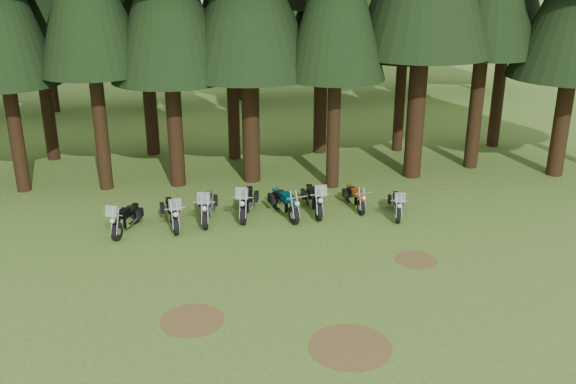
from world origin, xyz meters
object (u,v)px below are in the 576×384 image
object	(u,v)px
motorcycle_5	(314,200)
motorcycle_7	(397,205)
motorcycle_1	(172,214)
motorcycle_4	(285,204)
motorcycle_3	(247,203)
motorcycle_0	(126,219)
motorcycle_2	(207,207)
motorcycle_6	(355,198)

from	to	relation	value
motorcycle_5	motorcycle_7	size ratio (longest dim) A/B	1.17
motorcycle_1	motorcycle_5	world-z (taller)	motorcycle_5
motorcycle_4	motorcycle_1	bearing A→B (deg)	169.80
motorcycle_3	motorcycle_1	bearing A→B (deg)	-154.82
motorcycle_0	motorcycle_2	world-z (taller)	motorcycle_2
motorcycle_6	motorcycle_7	distance (m)	1.74
motorcycle_4	motorcycle_5	size ratio (longest dim) A/B	0.98
motorcycle_5	motorcycle_2	bearing A→B (deg)	-179.09
motorcycle_5	motorcycle_6	xyz separation A→B (m)	(1.71, 0.16, -0.09)
motorcycle_0	motorcycle_4	bearing A→B (deg)	25.27
motorcycle_0	motorcycle_6	xyz separation A→B (m)	(8.87, 0.80, -0.05)
motorcycle_7	motorcycle_2	bearing A→B (deg)	-171.94
motorcycle_1	motorcycle_5	distance (m)	5.51
motorcycle_2	motorcycle_5	bearing A→B (deg)	8.22
motorcycle_1	motorcycle_2	size ratio (longest dim) A/B	0.96
motorcycle_2	motorcycle_3	xyz separation A→B (m)	(1.54, 0.20, 0.00)
motorcycle_1	motorcycle_3	xyz separation A→B (m)	(2.85, 0.56, 0.03)
motorcycle_6	motorcycle_7	world-z (taller)	motorcycle_7
motorcycle_0	motorcycle_1	bearing A→B (deg)	28.05
motorcycle_1	motorcycle_0	bearing A→B (deg)	179.75
motorcycle_3	motorcycle_5	distance (m)	2.65
motorcycle_1	motorcycle_4	size ratio (longest dim) A/B	1.00
motorcycle_0	motorcycle_7	xyz separation A→B (m)	(10.25, -0.26, -0.04)
motorcycle_2	motorcycle_3	world-z (taller)	motorcycle_3
motorcycle_2	motorcycle_6	size ratio (longest dim) A/B	1.21
motorcycle_3	motorcycle_5	size ratio (longest dim) A/B	1.02
motorcycle_5	motorcycle_4	bearing A→B (deg)	-171.32
motorcycle_2	motorcycle_4	bearing A→B (deg)	5.09
motorcycle_2	motorcycle_3	size ratio (longest dim) A/B	1.00
motorcycle_3	motorcycle_5	world-z (taller)	motorcycle_3
motorcycle_4	motorcycle_7	distance (m)	4.35
motorcycle_3	motorcycle_4	world-z (taller)	motorcycle_3
motorcycle_6	motorcycle_2	bearing A→B (deg)	178.47
motorcycle_5	motorcycle_1	bearing A→B (deg)	-175.64
motorcycle_2	motorcycle_3	distance (m)	1.55
motorcycle_6	motorcycle_7	xyz separation A→B (m)	(1.38, -1.07, 0.01)
motorcycle_1	motorcycle_2	world-z (taller)	motorcycle_2
motorcycle_1	motorcycle_4	xyz separation A→B (m)	(4.30, 0.25, 0.00)
motorcycle_0	motorcycle_4	distance (m)	5.98
motorcycle_3	motorcycle_7	size ratio (longest dim) A/B	1.20
motorcycle_0	motorcycle_7	world-z (taller)	motorcycle_0
motorcycle_4	motorcycle_2	bearing A→B (deg)	164.44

